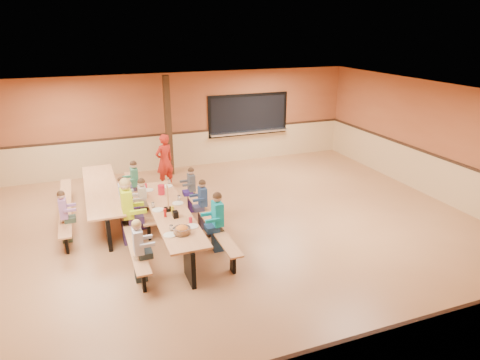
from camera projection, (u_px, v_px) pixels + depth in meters
name	position (u px, v px, depth m)	size (l,w,h in m)	color
ground	(222.00, 234.00, 9.47)	(12.00, 12.00, 0.00)	#986039
room_envelope	(222.00, 205.00, 9.23)	(12.04, 10.04, 3.02)	#98502C
kitchen_pass_through	(248.00, 117.00, 14.18)	(2.78, 0.28, 1.38)	black
structural_post	(168.00, 126.00, 12.75)	(0.18, 0.18, 3.00)	black
cafeteria_table_main	(171.00, 220.00, 8.93)	(1.91, 3.70, 0.74)	#BE7C4B
cafeteria_table_second	(102.00, 196.00, 10.16)	(1.91, 3.70, 0.74)	#BE7C4B
seated_child_white_left	(139.00, 251.00, 7.57)	(0.35, 0.29, 1.18)	#BBB9C0
seated_adult_yellow	(128.00, 212.00, 8.87)	(0.47, 0.39, 1.42)	#C2E216
seated_child_grey_left	(123.00, 201.00, 9.73)	(0.34, 0.28, 1.15)	#B3B3B3
seated_child_teal_right	(218.00, 222.00, 8.59)	(0.39, 0.32, 1.25)	#0F99A3
seated_child_navy_right	(203.00, 205.00, 9.57)	(0.34, 0.28, 1.14)	navy
seated_child_char_right	(192.00, 190.00, 10.44)	(0.33, 0.27, 1.12)	#43474C
seated_child_purple_sec	(64.00, 217.00, 8.96)	(0.33, 0.27, 1.14)	#9F699D
seated_child_green_sec	(135.00, 184.00, 10.72)	(0.36, 0.29, 1.19)	#377957
seated_child_tan_sec	(143.00, 204.00, 9.58)	(0.35, 0.29, 1.17)	#BDA895
standing_woman	(164.00, 161.00, 11.93)	(0.56, 0.37, 1.55)	#B52114
punch_pitcher	(161.00, 190.00, 9.66)	(0.16, 0.16, 0.22)	red
chip_bowl	(182.00, 230.00, 7.84)	(0.32, 0.32, 0.15)	orange
napkin_dispenser	(175.00, 214.00, 8.51)	(0.10, 0.14, 0.13)	black
condiment_mustard	(173.00, 210.00, 8.66)	(0.06, 0.06, 0.17)	yellow
condiment_ketchup	(165.00, 213.00, 8.53)	(0.06, 0.06, 0.17)	#B2140F
table_paddle	(168.00, 204.00, 8.80)	(0.16, 0.16, 0.56)	black
place_settings	(170.00, 208.00, 8.84)	(0.65, 3.30, 0.11)	beige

